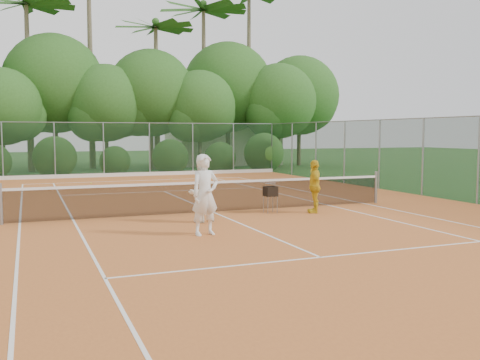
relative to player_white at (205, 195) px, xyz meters
name	(u,v)px	position (x,y,z in m)	size (l,w,h in m)	color
ground	(214,213)	(1.36, 3.36, -0.98)	(120.00, 120.00, 0.00)	#214819
clay_court	(214,213)	(1.36, 3.36, -0.97)	(18.00, 36.00, 0.02)	#BD662B
club_building	(223,145)	(10.36, 27.36, 0.52)	(8.00, 5.00, 3.00)	beige
tennis_net	(214,196)	(1.36, 3.36, -0.45)	(11.97, 0.10, 1.10)	gray
player_white	(205,195)	(0.00, 0.00, 0.00)	(0.70, 0.46, 1.92)	white
player_center_grp	(201,193)	(0.47, 1.79, -0.17)	(0.90, 0.79, 1.60)	white
player_yellow	(314,186)	(4.20, 2.19, -0.16)	(0.94, 0.39, 1.61)	gold
ball_hopper	(270,192)	(2.95, 2.66, -0.32)	(0.35, 0.35, 0.81)	gray
stray_ball_a	(171,179)	(3.03, 15.01, -0.93)	(0.07, 0.07, 0.07)	#C7DE33
stray_ball_b	(91,183)	(-1.07, 14.35, -0.93)	(0.07, 0.07, 0.07)	#C3D531
stray_ball_c	(157,186)	(1.59, 12.00, -0.93)	(0.07, 0.07, 0.07)	yellow
court_markings	(214,212)	(1.36, 3.36, -0.96)	(11.03, 23.83, 0.01)	white
fence_back	(127,150)	(1.36, 18.36, 0.54)	(18.07, 0.07, 3.00)	#19381E
fence_right	(479,160)	(10.36, 1.86, 0.54)	(0.07, 33.07, 3.00)	#19381E
tropical_treeline	(134,92)	(2.80, 23.58, 4.13)	(32.10, 8.49, 15.03)	brown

